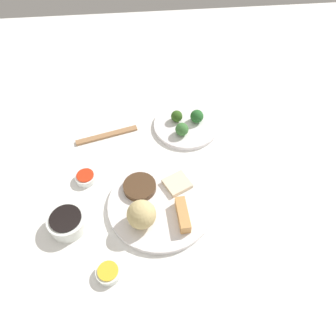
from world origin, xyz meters
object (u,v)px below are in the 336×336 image
Objects in this scene: broccoli_plate at (186,125)px; sauce_ramekin_sweet_and_sour at (86,178)px; sauce_ramekin_hot_mustard at (109,273)px; chopsticks_pair at (107,135)px; main_plate at (161,204)px; soy_sauce_bowl at (67,222)px.

sauce_ramekin_sweet_and_sour is at bearing -59.43° from broccoli_plate.
chopsticks_pair is at bearing -178.47° from sauce_ramekin_hot_mustard.
soy_sauce_bowl is at bearing -81.03° from main_plate.
soy_sauce_bowl is 1.64× the size of sauce_ramekin_hot_mustard.
sauce_ramekin_sweet_and_sour is (0.20, -0.33, 0.00)m from broccoli_plate.
broccoli_plate is 3.60× the size of sauce_ramekin_hot_mustard.
sauce_ramekin_hot_mustard reaches higher than chopsticks_pair.
broccoli_plate is 1.07× the size of chopsticks_pair.
main_plate is at bearing 98.97° from soy_sauce_bowl.
soy_sauce_bowl is 1.64× the size of sauce_ramekin_sweet_and_sour.
soy_sauce_bowl is (0.04, -0.25, 0.01)m from main_plate.
soy_sauce_bowl is (0.35, -0.37, 0.01)m from broccoli_plate.
sauce_ramekin_hot_mustard reaches higher than broccoli_plate.
sauce_ramekin_sweet_and_sour is 0.31m from sauce_ramekin_hot_mustard.
broccoli_plate is 3.60× the size of sauce_ramekin_sweet_and_sour.
chopsticks_pair is (0.02, -0.27, -0.00)m from broccoli_plate.
sauce_ramekin_hot_mustard is at bearing 13.53° from sauce_ramekin_sweet_and_sour.
main_plate reaches higher than chopsticks_pair.
main_plate is 0.33m from chopsticks_pair.
sauce_ramekin_sweet_and_sour is (-0.11, -0.22, 0.00)m from main_plate.
sauce_ramekin_hot_mustard is at bearing -37.97° from main_plate.
sauce_ramekin_hot_mustard is 0.48m from chopsticks_pair.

